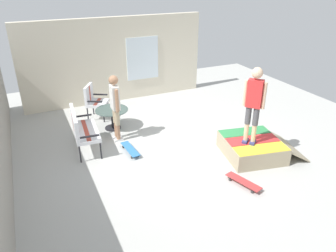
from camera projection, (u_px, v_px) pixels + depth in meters
ground_plane at (181, 148)px, 8.17m from camera, size 12.00×12.00×0.10m
house_facade at (116, 60)px, 10.48m from camera, size 0.23×6.00×2.71m
skate_ramp at (253, 147)px, 7.66m from camera, size 1.62×2.03×0.42m
patio_bench at (81, 127)px, 7.72m from camera, size 1.29×0.64×1.02m
patio_chair_near_house at (93, 99)px, 9.43m from camera, size 0.81×0.78×1.02m
patio_table at (112, 115)px, 8.88m from camera, size 0.90×0.90×0.57m
person_watching at (115, 103)px, 8.03m from camera, size 0.48×0.24×1.73m
person_skater at (254, 100)px, 6.98m from camera, size 0.39×0.36×1.77m
skateboard_by_bench at (130, 149)px, 7.83m from camera, size 0.81×0.25×0.10m
skateboard_spare at (243, 182)px, 6.63m from camera, size 0.82×0.42×0.10m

